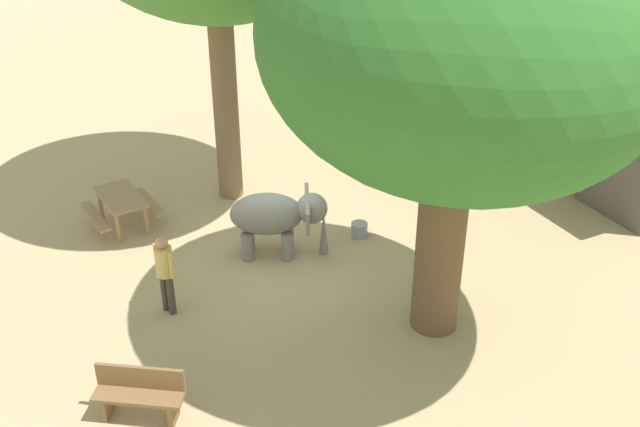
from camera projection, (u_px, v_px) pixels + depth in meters
name	position (u px, v px, depth m)	size (l,w,h in m)	color
ground_plane	(287.00, 261.00, 15.47)	(60.00, 60.00, 0.00)	tan
elephant	(277.00, 216.00, 15.26)	(1.66, 2.02, 1.42)	slate
person_handler	(165.00, 269.00, 13.49)	(0.48, 0.32, 1.62)	#3F3833
shade_tree_secondary	(459.00, 39.00, 11.04)	(6.61, 6.06, 7.68)	brown
wooden_bench	(140.00, 392.00, 11.38)	(1.11, 1.39, 0.88)	brown
picnic_table_near	(122.00, 203.00, 16.42)	(1.63, 1.61, 0.78)	#9E7A51
picnic_table_far	(411.00, 154.00, 18.67)	(2.11, 2.11, 0.78)	#9E7A51
market_stall_green	(499.00, 93.00, 20.93)	(2.50, 2.50, 2.52)	#59514C
market_stall_orange	(564.00, 125.00, 18.91)	(2.50, 2.50, 2.52)	#59514C
feed_bucket	(359.00, 230.00, 16.26)	(0.36, 0.36, 0.32)	gray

